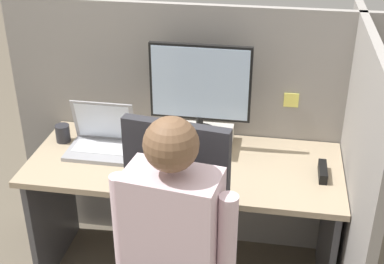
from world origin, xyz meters
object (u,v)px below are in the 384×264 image
(paper_box, at_px, (200,139))
(carrot_toy, at_px, (203,188))
(laptop, at_px, (101,141))
(person, at_px, (172,257))
(monitor, at_px, (200,86))
(office_chair, at_px, (176,264))
(pen_cup, at_px, (63,133))
(stapler, at_px, (323,172))

(paper_box, bearing_deg, carrot_toy, -79.01)
(laptop, relative_size, person, 0.25)
(paper_box, height_order, monitor, monitor)
(monitor, relative_size, carrot_toy, 3.20)
(office_chair, xyz_separation_m, pen_cup, (-0.72, 0.64, 0.20))
(monitor, height_order, office_chair, monitor)
(stapler, xyz_separation_m, office_chair, (-0.59, -0.53, -0.18))
(carrot_toy, distance_m, person, 0.47)
(carrot_toy, bearing_deg, person, -94.95)
(pen_cup, bearing_deg, carrot_toy, -23.64)
(laptop, relative_size, stapler, 2.05)
(carrot_toy, bearing_deg, paper_box, 100.99)
(carrot_toy, bearing_deg, monitor, 100.92)
(carrot_toy, distance_m, pen_cup, 0.86)
(paper_box, xyz_separation_m, office_chair, (0.01, -0.71, -0.20))
(laptop, height_order, stapler, laptop)
(pen_cup, bearing_deg, monitor, 5.23)
(laptop, xyz_separation_m, stapler, (1.08, -0.06, -0.02))
(paper_box, bearing_deg, person, -87.52)
(office_chair, bearing_deg, monitor, 91.11)
(paper_box, height_order, person, person)
(monitor, bearing_deg, laptop, -166.01)
(paper_box, bearing_deg, monitor, 90.00)
(monitor, relative_size, pen_cup, 5.41)
(laptop, bearing_deg, monitor, 13.99)
(stapler, bearing_deg, office_chair, -138.29)
(monitor, xyz_separation_m, pen_cup, (-0.70, -0.06, -0.28))
(paper_box, height_order, stapler, paper_box)
(paper_box, bearing_deg, stapler, -16.63)
(person, bearing_deg, pen_cup, 132.42)
(stapler, bearing_deg, paper_box, 163.37)
(person, height_order, pen_cup, person)
(stapler, relative_size, carrot_toy, 1.01)
(paper_box, height_order, pen_cup, pen_cup)
(paper_box, distance_m, pen_cup, 0.71)
(stapler, height_order, office_chair, office_chair)
(laptop, distance_m, pen_cup, 0.23)
(paper_box, relative_size, office_chair, 0.29)
(laptop, distance_m, person, 0.92)
(laptop, xyz_separation_m, office_chair, (0.49, -0.59, -0.21))
(monitor, bearing_deg, pen_cup, -174.77)
(laptop, distance_m, stapler, 1.09)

